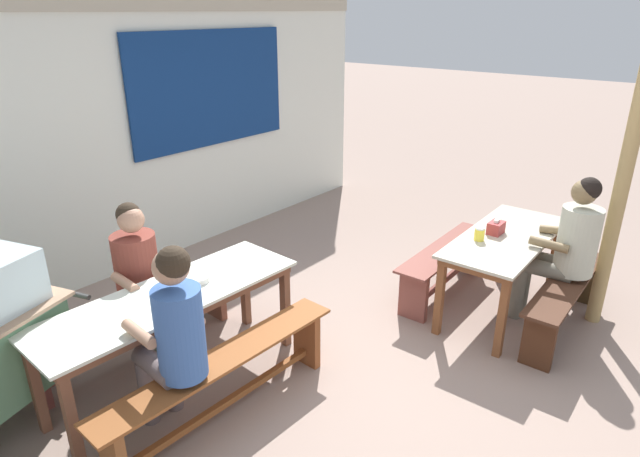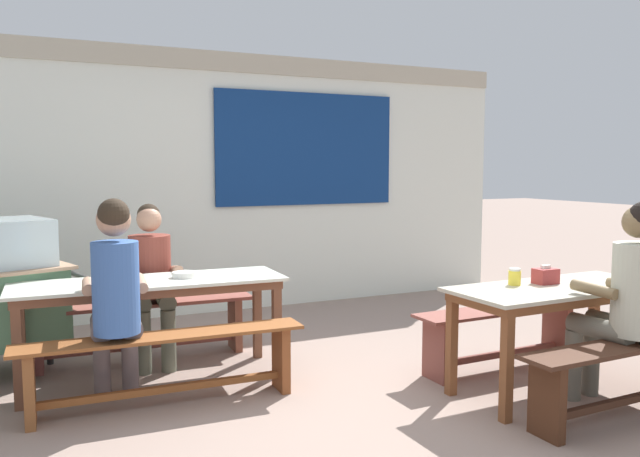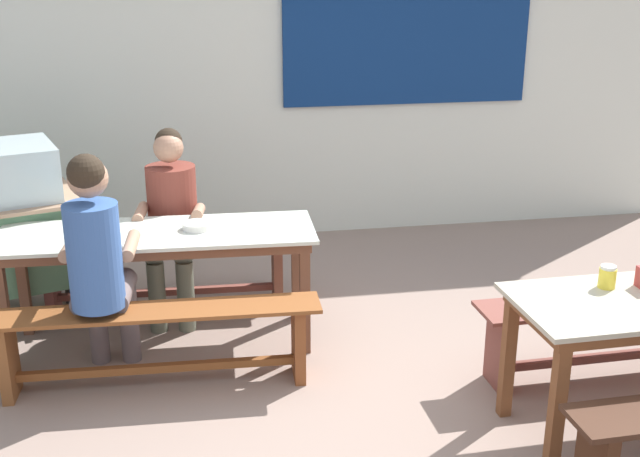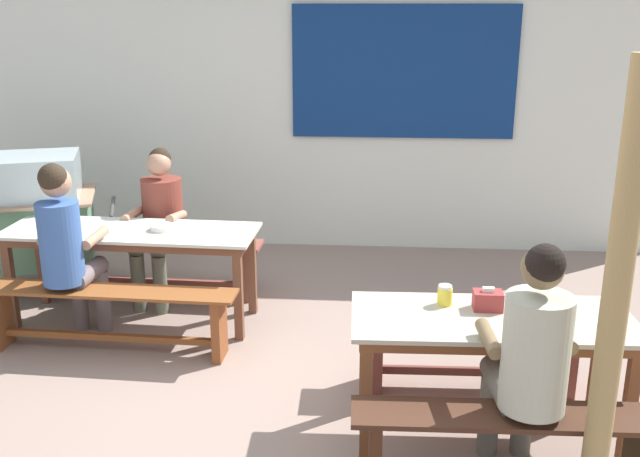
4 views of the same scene
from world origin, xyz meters
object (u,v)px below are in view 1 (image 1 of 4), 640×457
Objects in this scene: person_center_facing at (142,274)px; tissue_box at (496,228)px; bench_near_front at (564,298)px; person_near_front at (566,244)px; person_left_back_turned at (174,333)px; condiment_jar at (479,234)px; soup_bowl at (197,278)px; bench_far_back at (135,318)px; bench_far_front at (224,379)px; wooden_support_post at (618,203)px; dining_table_far at (171,304)px; dining_table_near at (505,244)px; bench_near_back at (444,264)px.

tissue_box is (2.34, -1.74, 0.08)m from person_center_facing.
bench_near_front is 0.45m from person_near_front.
person_left_back_turned is (-2.84, 1.39, 0.01)m from person_near_front.
person_left_back_turned reaches higher than condiment_jar.
soup_bowl is at bearing 147.56° from condiment_jar.
bench_far_back is at bearing 142.77° from tissue_box.
condiment_jar is at bearing -17.68° from bench_far_front.
bench_far_front is at bearing 153.03° from person_near_front.
person_left_back_turned is 0.62× the size of wooden_support_post.
dining_table_far is 2.52m from condiment_jar.
dining_table_near is 2.62m from bench_far_front.
bench_far_back is 1.33× the size of person_near_front.
person_near_front is at bearing 135.75° from wooden_support_post.
condiment_jar is at bearing -38.76° from person_center_facing.
bench_far_front is 11.52× the size of tissue_box.
person_near_front is 0.50m from wooden_support_post.
condiment_jar reaches higher than bench_far_front.
soup_bowl is at bearing 0.17° from dining_table_far.
person_left_back_turned is at bearing 151.83° from bench_near_front.
dining_table_near is at bearing 103.04° from person_near_front.
wooden_support_post is at bearing -28.01° from person_left_back_turned.
dining_table_far is 0.63m from bench_far_back.
bench_near_back is 1.07m from bench_near_front.
person_center_facing is 7.04× the size of soup_bowl.
bench_near_front is at bearing -45.29° from bench_far_back.
person_left_back_turned is 0.98m from person_center_facing.
bench_near_front is at bearing -87.35° from tissue_box.
soup_bowl reaches higher than dining_table_far.
dining_table_near reaches higher than bench_far_front.
bench_far_back is at bearing 112.32° from soup_bowl.
bench_far_front is 2.47m from bench_near_back.
bench_near_back is 1.09m from person_near_front.
person_center_facing is 2.70m from condiment_jar.
dining_table_near is at bearing -32.23° from soup_bowl.
person_left_back_turned is at bearing 162.81° from tissue_box.
dining_table_near is 0.87× the size of bench_far_back.
bench_far_back is 1.12m from person_left_back_turned.
bench_far_back is 9.99× the size of soup_bowl.
bench_near_front is (2.45, -1.92, -0.34)m from dining_table_far.
person_left_back_turned reaches higher than tissue_box.
bench_near_back is 8.13× the size of soup_bowl.
dining_table_far is 0.88× the size of wooden_support_post.
dining_table_near reaches higher than bench_far_back.
person_center_facing is at bearing -52.36° from bench_far_back.
bench_near_front is 3.15m from person_left_back_turned.
dining_table_near is 13.30× the size of condiment_jar.
soup_bowl is at bearing 141.36° from person_near_front.
tissue_box is (2.42, -1.29, 0.13)m from dining_table_far.
dining_table_near is 0.48m from person_near_front.
bench_far_front is 1.21× the size of bench_near_front.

